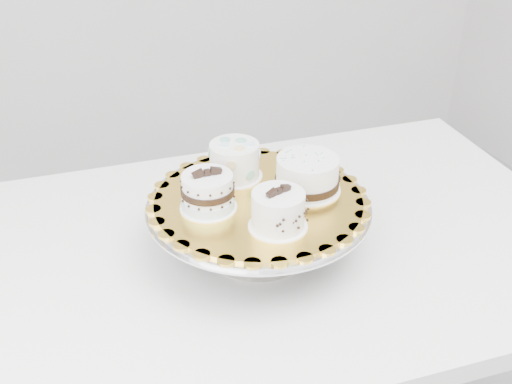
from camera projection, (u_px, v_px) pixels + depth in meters
name	position (u px, v px, depth m)	size (l,w,h in m)	color
table	(281.00, 270.00, 1.30)	(1.27, 0.90, 0.75)	white
cake_stand	(258.00, 217.00, 1.18)	(0.41, 0.41, 0.11)	gray
cake_board	(258.00, 200.00, 1.17)	(0.38, 0.38, 0.01)	gold
cake_swirl	(278.00, 211.00, 1.07)	(0.11, 0.11, 0.08)	white
cake_banded	(208.00, 193.00, 1.12)	(0.10, 0.10, 0.08)	white
cake_dots	(235.00, 160.00, 1.22)	(0.12, 0.12, 0.07)	white
cake_ribbon	(308.00, 175.00, 1.18)	(0.14, 0.13, 0.07)	white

